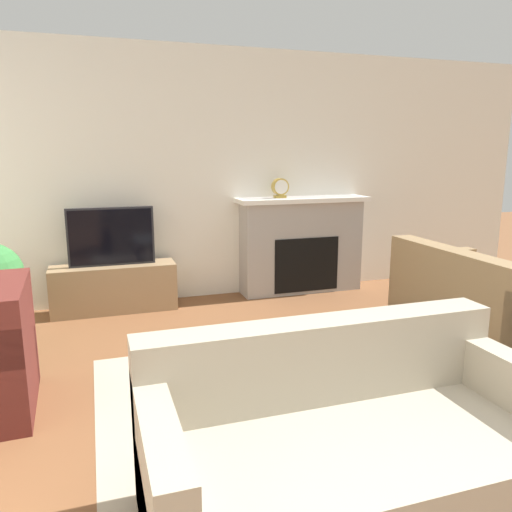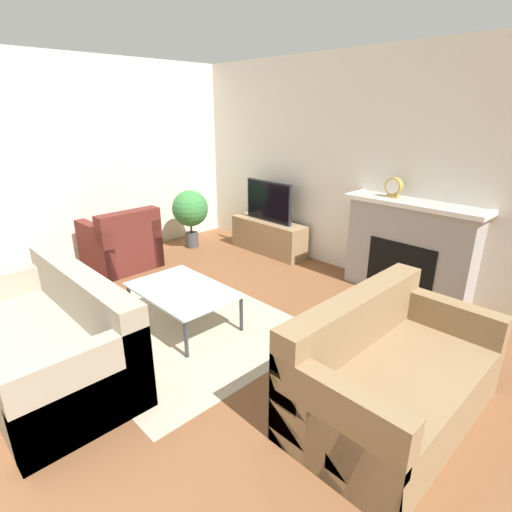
# 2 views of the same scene
# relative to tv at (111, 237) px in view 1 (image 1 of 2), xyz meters

# --- Properties ---
(wall_back) EXTENTS (8.17, 0.06, 2.70)m
(wall_back) POSITION_rel_tv_xyz_m (1.05, 0.29, 0.57)
(wall_back) COLOR silver
(wall_back) RESTS_ON ground_plane
(area_rug) EXTENTS (2.28, 1.92, 0.00)m
(area_rug) POSITION_rel_tv_xyz_m (0.91, -2.21, -0.77)
(area_rug) COLOR #B7A88E
(area_rug) RESTS_ON ground_plane
(fireplace) EXTENTS (1.53, 0.39, 1.10)m
(fireplace) POSITION_rel_tv_xyz_m (2.11, 0.09, -0.20)
(fireplace) COLOR #9E9993
(fireplace) RESTS_ON ground_plane
(tv_stand) EXTENTS (1.23, 0.36, 0.48)m
(tv_stand) POSITION_rel_tv_xyz_m (0.00, 0.00, -0.53)
(tv_stand) COLOR #997A56
(tv_stand) RESTS_ON ground_plane
(tv) EXTENTS (0.84, 0.06, 0.59)m
(tv) POSITION_rel_tv_xyz_m (0.00, 0.00, 0.00)
(tv) COLOR #232328
(tv) RESTS_ON tv_stand
(couch_sectional) EXTENTS (1.81, 0.90, 0.82)m
(couch_sectional) POSITION_rel_tv_xyz_m (0.86, -3.36, -0.49)
(couch_sectional) COLOR #9E937F
(couch_sectional) RESTS_ON ground_plane
(couch_loveseat) EXTENTS (0.89, 1.56, 0.82)m
(couch_loveseat) POSITION_rel_tv_xyz_m (2.94, -1.84, -0.48)
(couch_loveseat) COLOR #8C704C
(couch_loveseat) RESTS_ON ground_plane
(coffee_table) EXTENTS (1.08, 0.72, 0.38)m
(coffee_table) POSITION_rel_tv_xyz_m (0.91, -2.14, -0.42)
(coffee_table) COLOR #333338
(coffee_table) RESTS_ON ground_plane
(mantel_clock) EXTENTS (0.19, 0.07, 0.22)m
(mantel_clock) POSITION_rel_tv_xyz_m (1.84, 0.10, 0.44)
(mantel_clock) COLOR #B79338
(mantel_clock) RESTS_ON fireplace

